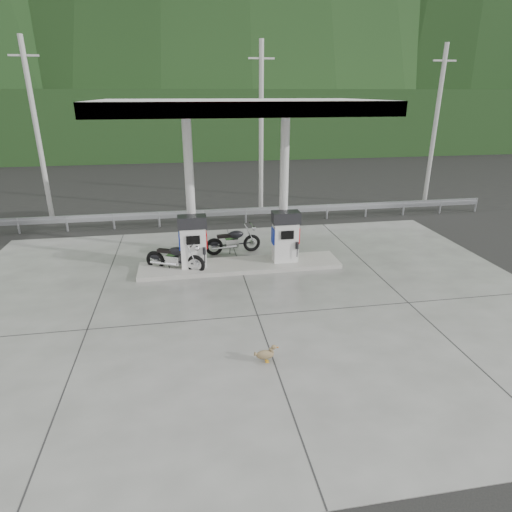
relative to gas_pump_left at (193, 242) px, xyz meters
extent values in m
plane|color=black|center=(1.60, -2.50, -1.07)|extent=(160.00, 160.00, 0.00)
cube|color=#62625E|center=(1.60, -2.50, -1.06)|extent=(18.00, 14.00, 0.02)
cube|color=#9A9890|center=(1.60, 0.00, -0.98)|extent=(7.00, 1.40, 0.15)
cylinder|color=silver|center=(0.00, 0.40, 1.60)|extent=(0.30, 0.30, 5.00)
cylinder|color=silver|center=(3.20, 0.40, 1.60)|extent=(0.30, 0.30, 5.00)
cube|color=silver|center=(1.60, 0.00, 4.30)|extent=(8.50, 5.00, 0.40)
cube|color=black|center=(1.60, 9.00, -1.07)|extent=(60.00, 7.00, 0.01)
cylinder|color=gray|center=(-6.40, 7.00, 2.93)|extent=(0.22, 0.22, 8.00)
cylinder|color=gray|center=(3.60, 7.00, 2.93)|extent=(0.22, 0.22, 8.00)
cylinder|color=gray|center=(12.60, 7.00, 2.93)|extent=(0.22, 0.22, 8.00)
cube|color=black|center=(1.60, 27.50, 1.93)|extent=(80.00, 6.00, 6.00)
camera|label=1|loc=(-0.20, -13.78, 4.73)|focal=30.00mm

